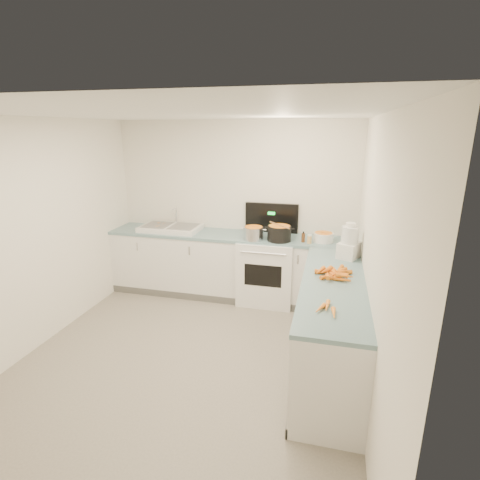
% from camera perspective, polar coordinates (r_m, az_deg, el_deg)
% --- Properties ---
extents(floor, '(3.50, 4.00, 0.00)m').
position_cam_1_polar(floor, '(4.23, -7.96, -17.78)').
color(floor, gray).
rests_on(floor, ground).
extents(ceiling, '(3.50, 4.00, 0.00)m').
position_cam_1_polar(ceiling, '(3.50, -9.66, 18.43)').
color(ceiling, white).
rests_on(ceiling, ground).
extents(wall_back, '(3.50, 0.00, 2.50)m').
position_cam_1_polar(wall_back, '(5.51, -0.77, 4.80)').
color(wall_back, white).
rests_on(wall_back, ground).
extents(wall_front, '(3.50, 0.00, 2.50)m').
position_cam_1_polar(wall_front, '(2.15, -30.47, -17.45)').
color(wall_front, white).
rests_on(wall_front, ground).
extents(wall_left, '(0.00, 4.00, 2.50)m').
position_cam_1_polar(wall_left, '(4.62, -29.21, 0.36)').
color(wall_left, white).
rests_on(wall_left, ground).
extents(wall_right, '(0.00, 4.00, 2.50)m').
position_cam_1_polar(wall_right, '(3.43, 19.50, -3.55)').
color(wall_right, white).
rests_on(wall_right, ground).
extents(counter_back, '(3.50, 0.62, 0.94)m').
position_cam_1_polar(counter_back, '(5.45, -1.54, -3.88)').
color(counter_back, white).
rests_on(counter_back, ground).
extents(counter_right, '(0.62, 2.20, 0.94)m').
position_cam_1_polar(counter_right, '(4.00, 13.67, -12.36)').
color(counter_right, white).
rests_on(counter_right, ground).
extents(stove, '(0.76, 0.65, 1.36)m').
position_cam_1_polar(stove, '(5.32, 4.15, -4.39)').
color(stove, white).
rests_on(stove, ground).
extents(sink, '(0.86, 0.52, 0.31)m').
position_cam_1_polar(sink, '(5.59, -10.50, 1.84)').
color(sink, white).
rests_on(sink, counter_back).
extents(steel_pot, '(0.36, 0.36, 0.20)m').
position_cam_1_polar(steel_pot, '(5.03, 2.07, 0.93)').
color(steel_pot, silver).
rests_on(steel_pot, stove).
extents(black_pot, '(0.37, 0.37, 0.22)m').
position_cam_1_polar(black_pot, '(5.00, 5.99, 0.91)').
color(black_pot, black).
rests_on(black_pot, stove).
extents(wooden_spoon, '(0.32, 0.32, 0.02)m').
position_cam_1_polar(wooden_spoon, '(4.97, 6.03, 2.26)').
color(wooden_spoon, '#AD7A47').
rests_on(wooden_spoon, black_pot).
extents(mixing_bowl, '(0.30, 0.30, 0.12)m').
position_cam_1_polar(mixing_bowl, '(5.06, 12.59, 0.41)').
color(mixing_bowl, white).
rests_on(mixing_bowl, counter_back).
extents(extract_bottle, '(0.05, 0.05, 0.12)m').
position_cam_1_polar(extract_bottle, '(4.99, 9.61, 0.35)').
color(extract_bottle, '#593319').
rests_on(extract_bottle, counter_back).
extents(spice_jar, '(0.06, 0.06, 0.10)m').
position_cam_1_polar(spice_jar, '(4.95, 10.54, 0.06)').
color(spice_jar, '#E5B266').
rests_on(spice_jar, counter_back).
extents(food_processor, '(0.29, 0.31, 0.42)m').
position_cam_1_polar(food_processor, '(4.46, 16.30, -0.45)').
color(food_processor, white).
rests_on(food_processor, counter_right).
extents(carrot_pile, '(0.38, 0.45, 0.09)m').
position_cam_1_polar(carrot_pile, '(3.90, 14.21, -4.99)').
color(carrot_pile, orange).
rests_on(carrot_pile, counter_right).
extents(peeled_carrots, '(0.18, 0.30, 0.04)m').
position_cam_1_polar(peeled_carrots, '(3.19, 13.12, -10.20)').
color(peeled_carrots, orange).
rests_on(peeled_carrots, counter_right).
extents(peelings, '(0.19, 0.26, 0.01)m').
position_cam_1_polar(peelings, '(5.68, -12.48, 2.36)').
color(peelings, tan).
rests_on(peelings, sink).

